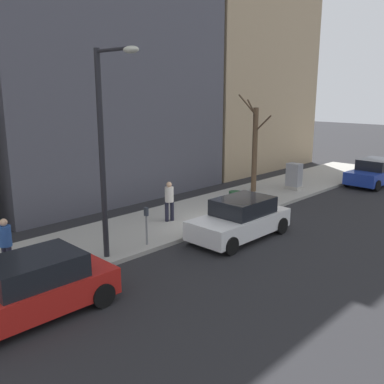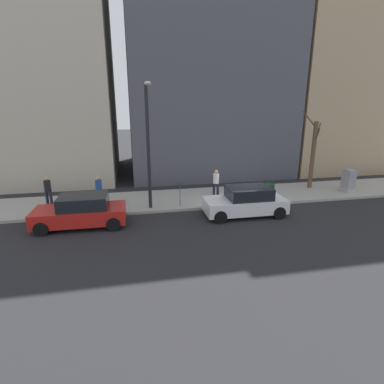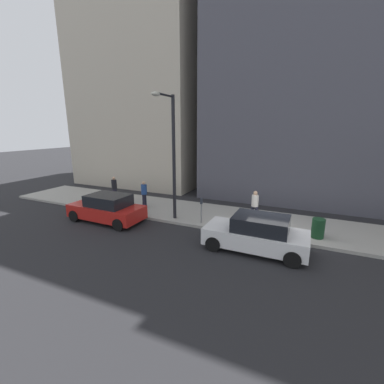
{
  "view_description": "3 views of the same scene",
  "coord_description": "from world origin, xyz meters",
  "px_view_note": "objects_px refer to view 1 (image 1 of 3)",
  "views": [
    {
      "loc": [
        -10.54,
        12.76,
        5.42
      ],
      "look_at": [
        0.46,
        1.27,
        1.65
      ],
      "focal_mm": 40.0,
      "sensor_mm": 36.0,
      "label": 1
    },
    {
      "loc": [
        -15.18,
        6.12,
        5.56
      ],
      "look_at": [
        0.73,
        2.85,
        0.85
      ],
      "focal_mm": 28.0,
      "sensor_mm": 36.0,
      "label": 2
    },
    {
      "loc": [
        -11.42,
        -1.26,
        5.01
      ],
      "look_at": [
        1.82,
        4.74,
        1.41
      ],
      "focal_mm": 24.0,
      "sensor_mm": 36.0,
      "label": 3
    }
  ],
  "objects_px": {
    "parking_meter": "(146,222)",
    "pedestrian_near_meter": "(169,199)",
    "parked_car_blue": "(375,173)",
    "parked_car_white": "(240,219)",
    "parked_car_red": "(30,288)",
    "pedestrian_midblock": "(6,242)",
    "bare_tree": "(255,147)",
    "streetlamp": "(106,139)",
    "trash_bin": "(235,201)",
    "utility_box": "(294,177)"
  },
  "relations": [
    {
      "from": "parking_meter",
      "to": "pedestrian_near_meter",
      "type": "height_order",
      "value": "pedestrian_near_meter"
    },
    {
      "from": "parked_car_blue",
      "to": "parked_car_white",
      "type": "bearing_deg",
      "value": 92.14
    },
    {
      "from": "parked_car_white",
      "to": "parked_car_red",
      "type": "distance_m",
      "value": 8.18
    },
    {
      "from": "parked_car_blue",
      "to": "pedestrian_midblock",
      "type": "xyz_separation_m",
      "value": [
        2.83,
        20.55,
        0.35
      ]
    },
    {
      "from": "parked_car_white",
      "to": "bare_tree",
      "type": "bearing_deg",
      "value": -57.65
    },
    {
      "from": "parked_car_blue",
      "to": "pedestrian_near_meter",
      "type": "height_order",
      "value": "pedestrian_near_meter"
    },
    {
      "from": "parked_car_red",
      "to": "pedestrian_near_meter",
      "type": "xyz_separation_m",
      "value": [
        2.99,
        -7.47,
        0.35
      ]
    },
    {
      "from": "parking_meter",
      "to": "streetlamp",
      "type": "xyz_separation_m",
      "value": [
        -0.17,
        1.63,
        3.04
      ]
    },
    {
      "from": "parked_car_red",
      "to": "bare_tree",
      "type": "bearing_deg",
      "value": -74.71
    },
    {
      "from": "pedestrian_midblock",
      "to": "trash_bin",
      "type": "bearing_deg",
      "value": -103.28
    },
    {
      "from": "parked_car_white",
      "to": "parking_meter",
      "type": "relative_size",
      "value": 3.12
    },
    {
      "from": "trash_bin",
      "to": "pedestrian_midblock",
      "type": "bearing_deg",
      "value": 85.8
    },
    {
      "from": "pedestrian_near_meter",
      "to": "trash_bin",
      "type": "bearing_deg",
      "value": 179.47
    },
    {
      "from": "utility_box",
      "to": "bare_tree",
      "type": "height_order",
      "value": "bare_tree"
    },
    {
      "from": "parked_car_white",
      "to": "parking_meter",
      "type": "bearing_deg",
      "value": 62.81
    },
    {
      "from": "utility_box",
      "to": "parked_car_blue",
      "type": "bearing_deg",
      "value": -117.14
    },
    {
      "from": "parked_car_blue",
      "to": "trash_bin",
      "type": "xyz_separation_m",
      "value": [
        2.1,
        10.59,
        -0.14
      ]
    },
    {
      "from": "parked_car_white",
      "to": "parked_car_red",
      "type": "height_order",
      "value": "same"
    },
    {
      "from": "streetlamp",
      "to": "pedestrian_near_meter",
      "type": "bearing_deg",
      "value": -68.3
    },
    {
      "from": "parking_meter",
      "to": "bare_tree",
      "type": "relative_size",
      "value": 0.26
    },
    {
      "from": "parking_meter",
      "to": "streetlamp",
      "type": "bearing_deg",
      "value": 95.84
    },
    {
      "from": "utility_box",
      "to": "pedestrian_midblock",
      "type": "bearing_deg",
      "value": 88.79
    },
    {
      "from": "parked_car_blue",
      "to": "streetlamp",
      "type": "height_order",
      "value": "streetlamp"
    },
    {
      "from": "parked_car_blue",
      "to": "pedestrian_midblock",
      "type": "height_order",
      "value": "pedestrian_midblock"
    },
    {
      "from": "trash_bin",
      "to": "parked_car_white",
      "type": "bearing_deg",
      "value": 131.78
    },
    {
      "from": "bare_tree",
      "to": "pedestrian_near_meter",
      "type": "bearing_deg",
      "value": 95.6
    },
    {
      "from": "streetlamp",
      "to": "pedestrian_midblock",
      "type": "height_order",
      "value": "streetlamp"
    },
    {
      "from": "parked_car_red",
      "to": "pedestrian_near_meter",
      "type": "distance_m",
      "value": 8.05
    },
    {
      "from": "parked_car_blue",
      "to": "bare_tree",
      "type": "height_order",
      "value": "bare_tree"
    },
    {
      "from": "parking_meter",
      "to": "trash_bin",
      "type": "height_order",
      "value": "parking_meter"
    },
    {
      "from": "bare_tree",
      "to": "pedestrian_midblock",
      "type": "distance_m",
      "value": 13.83
    },
    {
      "from": "parked_car_blue",
      "to": "parked_car_red",
      "type": "distance_m",
      "value": 21.15
    },
    {
      "from": "parked_car_blue",
      "to": "utility_box",
      "type": "bearing_deg",
      "value": 64.9
    },
    {
      "from": "pedestrian_midblock",
      "to": "utility_box",
      "type": "bearing_deg",
      "value": -100.29
    },
    {
      "from": "parking_meter",
      "to": "pedestrian_midblock",
      "type": "xyz_separation_m",
      "value": [
        1.18,
        4.4,
        0.11
      ]
    },
    {
      "from": "parked_car_red",
      "to": "streetlamp",
      "type": "height_order",
      "value": "streetlamp"
    },
    {
      "from": "parked_car_white",
      "to": "pedestrian_midblock",
      "type": "relative_size",
      "value": 2.54
    },
    {
      "from": "pedestrian_near_meter",
      "to": "parked_car_blue",
      "type": "bearing_deg",
      "value": -175.05
    },
    {
      "from": "parked_car_blue",
      "to": "parked_car_red",
      "type": "height_order",
      "value": "same"
    },
    {
      "from": "bare_tree",
      "to": "parked_car_white",
      "type": "bearing_deg",
      "value": 121.85
    },
    {
      "from": "utility_box",
      "to": "pedestrian_midblock",
      "type": "xyz_separation_m",
      "value": [
        0.33,
        15.67,
        0.24
      ]
    },
    {
      "from": "parked_car_white",
      "to": "pedestrian_midblock",
      "type": "height_order",
      "value": "pedestrian_midblock"
    },
    {
      "from": "pedestrian_near_meter",
      "to": "parked_car_red",
      "type": "bearing_deg",
      "value": 39.59
    },
    {
      "from": "utility_box",
      "to": "bare_tree",
      "type": "relative_size",
      "value": 0.28
    },
    {
      "from": "bare_tree",
      "to": "trash_bin",
      "type": "xyz_separation_m",
      "value": [
        -1.69,
        3.76,
        -1.94
      ]
    },
    {
      "from": "trash_bin",
      "to": "bare_tree",
      "type": "bearing_deg",
      "value": -65.79
    },
    {
      "from": "parked_car_red",
      "to": "pedestrian_midblock",
      "type": "distance_m",
      "value": 2.78
    },
    {
      "from": "parked_car_blue",
      "to": "parked_car_white",
      "type": "distance_m",
      "value": 12.97
    },
    {
      "from": "parked_car_red",
      "to": "bare_tree",
      "type": "relative_size",
      "value": 0.83
    },
    {
      "from": "bare_tree",
      "to": "parked_car_red",
      "type": "bearing_deg",
      "value": 104.33
    }
  ]
}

